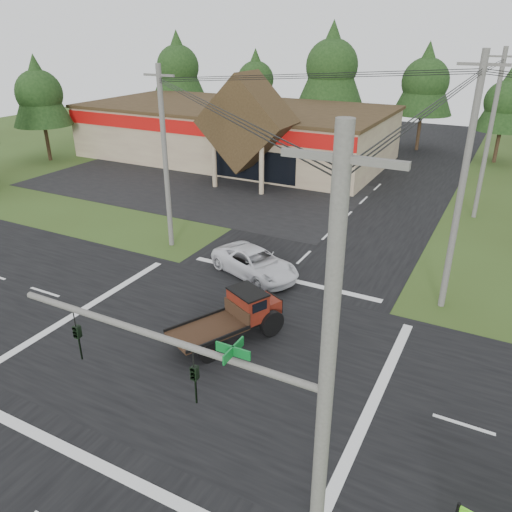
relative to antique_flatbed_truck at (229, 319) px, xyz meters
The scene contains 18 objects.
ground 1.33m from the antique_flatbed_truck, 121.59° to the right, with size 120.00×120.00×0.00m, color #304017.
road_ns 1.32m from the antique_flatbed_truck, 121.59° to the right, with size 12.00×120.00×0.02m, color black.
road_ew 1.32m from the antique_flatbed_truck, 121.59° to the right, with size 120.00×12.00×0.02m, color black.
parking_apron 23.33m from the antique_flatbed_truck, 128.23° to the left, with size 28.00×14.00×0.02m, color black.
cvs_building 33.12m from the antique_flatbed_truck, 119.18° to the left, with size 30.40×18.20×9.19m.
traffic_signal_mast 10.37m from the antique_flatbed_truck, 56.62° to the right, with size 8.12×0.24×7.00m.
utility_pole_nr 11.75m from the antique_flatbed_truck, 49.17° to the right, with size 2.00×0.30×11.00m.
utility_pole_nw 11.97m from the antique_flatbed_truck, 139.04° to the left, with size 2.00×0.30×10.50m.
utility_pole_ne 11.59m from the antique_flatbed_truck, 43.98° to the left, with size 2.00×0.30×11.50m.
utility_pole_n 23.10m from the antique_flatbed_truck, 70.43° to the left, with size 2.00×0.30×11.20m.
tree_row_a 50.20m from the antique_flatbed_truck, 127.74° to the left, with size 6.72×6.72×12.12m.
tree_row_b 46.43m from the antique_flatbed_truck, 116.31° to the left, with size 5.60×5.60×10.10m.
tree_row_c 42.34m from the antique_flatbed_truck, 104.50° to the left, with size 7.28×7.28×13.13m.
tree_row_d 41.79m from the antique_flatbed_truck, 90.59° to the left, with size 6.16×6.16×11.11m.
tree_row_e 40.34m from the antique_flatbed_truck, 79.09° to the left, with size 5.04×5.04×9.09m.
tree_side_w 38.16m from the antique_flatbed_truck, 149.22° to the left, with size 5.60×5.60×10.10m.
antique_flatbed_truck is the anchor object (origin of this frame).
white_pickup 6.31m from the antique_flatbed_truck, 107.53° to the left, with size 2.41×5.23×1.45m, color white.
Camera 1 is at (9.80, -14.69, 12.18)m, focal length 35.00 mm.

